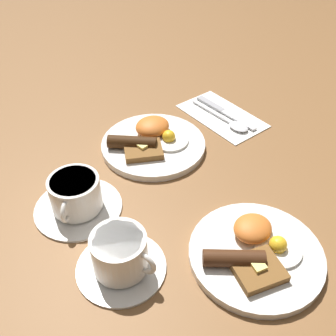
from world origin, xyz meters
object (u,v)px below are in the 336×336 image
teacup_far (120,256)px  knife (222,111)px  breakfast_plate_near (152,142)px  spoon (233,123)px  breakfast_plate_far (255,252)px  teacup_near (76,197)px

teacup_far → knife: teacup_far is taller
breakfast_plate_near → spoon: size_ratio=1.26×
breakfast_plate_near → teacup_far: size_ratio=1.58×
breakfast_plate_far → teacup_far: (0.19, -0.12, 0.02)m
teacup_near → knife: teacup_near is taller
breakfast_plate_near → breakfast_plate_far: bearing=83.6°
breakfast_plate_far → spoon: bearing=-128.9°
teacup_far → knife: bearing=-151.7°
knife → spoon: spoon is taller
breakfast_plate_near → teacup_far: teacup_far is taller
teacup_far → knife: 0.51m
teacup_near → breakfast_plate_near: bearing=-162.1°
breakfast_plate_near → knife: 0.22m
knife → teacup_far: bearing=-64.3°
breakfast_plate_far → spoon: (-0.24, -0.30, -0.00)m
breakfast_plate_near → teacup_near: 0.23m
breakfast_plate_far → breakfast_plate_near: bearing=-96.4°
breakfast_plate_far → teacup_near: size_ratio=1.36×
knife → spoon: (0.02, 0.06, 0.00)m
teacup_far → spoon: teacup_far is taller
teacup_far → spoon: bearing=-156.8°
breakfast_plate_near → spoon: breakfast_plate_near is taller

